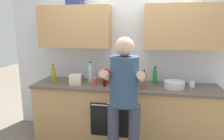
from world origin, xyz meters
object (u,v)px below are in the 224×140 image
bottle_soda (155,76)px  knife_block (143,81)px  bottle_soy (105,80)px  cup_stoneware (82,78)px  bottle_oil (53,75)px  grocery_bag_rice (76,80)px  person_standing (124,95)px  bottle_juice (118,77)px  cup_ceramic (95,81)px  cup_coffee (192,84)px  bottle_water (90,74)px  mixing_bowl (174,85)px  grocery_bag_crisps (111,76)px

bottle_soda → knife_block: size_ratio=0.99×
bottle_soy → cup_stoneware: bottle_soy is taller
bottle_oil → grocery_bag_rice: 0.40m
cup_stoneware → knife_block: knife_block is taller
person_standing → bottle_oil: (-1.23, 0.70, 0.04)m
person_standing → bottle_juice: (-0.17, 0.65, 0.06)m
cup_ceramic → cup_coffee: cup_ceramic is taller
cup_ceramic → grocery_bag_rice: size_ratio=0.62×
bottle_soda → bottle_juice: 0.61m
bottle_juice → cup_stoneware: bottle_juice is taller
bottle_water → cup_coffee: bottle_water is taller
mixing_bowl → knife_block: 0.47m
bottle_juice → cup_ceramic: bottle_juice is taller
bottle_soy → cup_coffee: bottle_soy is taller
grocery_bag_rice → grocery_bag_crisps: 0.55m
bottle_soda → cup_coffee: (0.54, -0.12, -0.07)m
cup_ceramic → grocery_bag_crisps: 0.28m
bottle_water → grocery_bag_rice: bottle_water is taller
cup_coffee → person_standing: bearing=-139.3°
grocery_bag_crisps → cup_stoneware: bearing=175.0°
bottle_soda → cup_stoneware: (-1.18, -0.05, -0.07)m
bottle_oil → cup_stoneware: 0.46m
cup_stoneware → mixing_bowl: mixing_bowl is taller
bottle_soda → person_standing: bearing=-112.7°
bottle_oil → mixing_bowl: bottle_oil is taller
bottle_soda → cup_coffee: bearing=-12.7°
cup_coffee → bottle_water: bearing=179.4°
bottle_juice → cup_coffee: size_ratio=3.74×
person_standing → knife_block: size_ratio=6.20×
knife_block → grocery_bag_crisps: (-0.51, 0.20, -0.00)m
cup_stoneware → mixing_bowl: bearing=-6.1°
grocery_bag_crisps → knife_block: bearing=-21.3°
knife_block → person_standing: bearing=-108.2°
grocery_bag_rice → bottle_water: bearing=42.6°
knife_block → mixing_bowl: bearing=10.9°
cup_coffee → grocery_bag_crisps: (-1.23, 0.02, 0.06)m
bottle_soy → bottle_oil: 0.87m
cup_ceramic → cup_stoneware: size_ratio=1.21×
cup_ceramic → cup_stoneware: cup_ceramic is taller
bottle_water → bottle_oil: size_ratio=1.11×
cup_stoneware → person_standing: bearing=-46.8°
bottle_soda → grocery_bag_rice: 1.24m
bottle_juice → knife_block: size_ratio=1.21×
bottle_juice → bottle_water: bearing=161.4°
cup_coffee → grocery_bag_rice: grocery_bag_rice is taller
person_standing → cup_coffee: bearing=40.7°
mixing_bowl → grocery_bag_rice: 1.49m
bottle_juice → bottle_soda: bearing=25.2°
bottle_oil → cup_ceramic: (0.69, -0.05, -0.07)m
bottle_oil → grocery_bag_rice: size_ratio=1.69×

